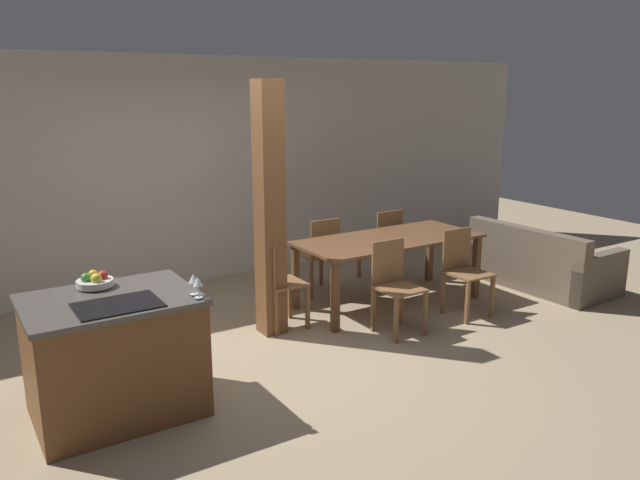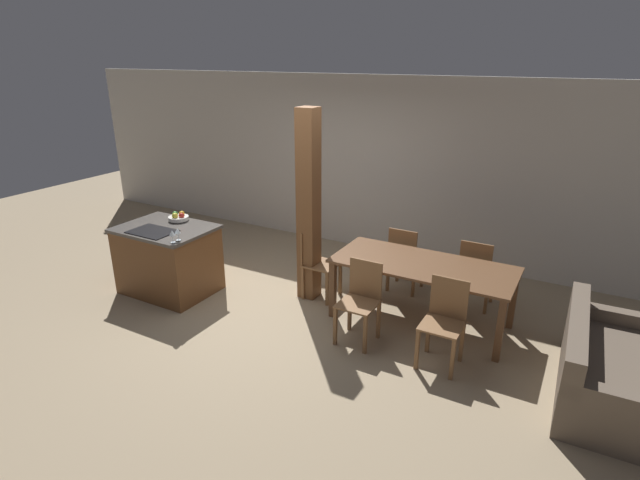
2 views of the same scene
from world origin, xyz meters
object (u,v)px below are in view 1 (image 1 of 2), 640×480
(dining_chair_far_right, at_px, (383,243))
(kitchen_island, at_px, (115,356))
(wine_glass_near, at_px, (198,282))
(dining_table, at_px, (389,246))
(dining_chair_far_left, at_px, (320,254))
(fruit_bowl, at_px, (95,281))
(dining_chair_near_left, at_px, (395,284))
(dining_chair_near_right, at_px, (464,270))
(timber_post, at_px, (270,211))
(wine_glass_middle, at_px, (193,279))
(couch, at_px, (541,265))
(dining_chair_head_end, at_px, (276,282))

(dining_chair_far_right, bearing_deg, kitchen_island, 22.54)
(wine_glass_near, relative_size, dining_table, 0.07)
(wine_glass_near, distance_m, dining_chair_far_left, 2.94)
(dining_chair_far_left, height_order, dining_chair_far_right, same)
(fruit_bowl, xyz_separation_m, dining_chair_near_left, (2.74, -0.14, -0.47))
(fruit_bowl, bearing_deg, dining_chair_near_right, -2.15)
(kitchen_island, relative_size, dining_chair_near_right, 1.32)
(dining_chair_far_left, bearing_deg, timber_post, 35.69)
(wine_glass_middle, distance_m, dining_table, 2.90)
(wine_glass_middle, height_order, dining_chair_near_right, wine_glass_middle)
(wine_glass_middle, relative_size, dining_chair_far_left, 0.17)
(dining_chair_near_left, bearing_deg, kitchen_island, -176.91)
(dining_chair_near_right, bearing_deg, dining_chair_near_left, 180.00)
(kitchen_island, bearing_deg, dining_chair_far_left, 29.07)
(wine_glass_middle, bearing_deg, dining_table, 22.73)
(wine_glass_middle, xyz_separation_m, dining_chair_near_right, (3.11, 0.43, -0.54))
(wine_glass_near, bearing_deg, couch, 8.67)
(kitchen_island, height_order, wine_glass_middle, wine_glass_middle)
(fruit_bowl, bearing_deg, dining_table, 9.62)
(dining_chair_far_left, relative_size, timber_post, 0.37)
(dining_chair_near_left, xyz_separation_m, dining_chair_far_left, (0.00, 1.36, 0.00))
(dining_chair_head_end, bearing_deg, couch, -98.46)
(fruit_bowl, height_order, wine_glass_middle, wine_glass_middle)
(wine_glass_near, distance_m, wine_glass_middle, 0.09)
(couch, bearing_deg, dining_chair_near_left, 92.64)
(wine_glass_middle, distance_m, dining_chair_near_left, 2.30)
(kitchen_island, relative_size, fruit_bowl, 4.48)
(dining_table, height_order, dining_chair_head_end, dining_chair_head_end)
(dining_chair_near_right, xyz_separation_m, dining_chair_far_left, (-0.92, 1.36, 0.00))
(couch, bearing_deg, dining_chair_far_left, 62.19)
(fruit_bowl, height_order, dining_chair_far_right, fruit_bowl)
(dining_table, height_order, dining_chair_near_right, dining_chair_near_right)
(timber_post, bearing_deg, dining_chair_far_left, 35.69)
(kitchen_island, relative_size, timber_post, 0.49)
(wine_glass_near, xyz_separation_m, dining_chair_far_right, (3.11, 1.88, -0.54))
(kitchen_island, xyz_separation_m, dining_table, (3.17, 0.83, 0.20))
(wine_glass_near, xyz_separation_m, dining_chair_near_left, (2.19, 0.52, -0.54))
(dining_chair_head_end, height_order, couch, dining_chair_head_end)
(dining_table, height_order, couch, couch)
(dining_chair_far_right, distance_m, dining_chair_head_end, 1.97)
(dining_table, bearing_deg, dining_chair_head_end, -180.00)
(dining_chair_far_left, distance_m, timber_post, 1.45)
(dining_table, distance_m, dining_chair_far_left, 0.84)
(dining_chair_head_end, bearing_deg, wine_glass_near, 133.55)
(dining_chair_far_right, xyz_separation_m, couch, (1.48, -1.18, -0.22))
(dining_chair_near_right, height_order, couch, dining_chair_near_right)
(wine_glass_middle, xyz_separation_m, dining_chair_near_left, (2.19, 0.43, -0.54))
(dining_chair_far_right, bearing_deg, timber_post, 20.68)
(dining_table, bearing_deg, dining_chair_far_left, 124.08)
(wine_glass_middle, relative_size, dining_chair_head_end, 0.17)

